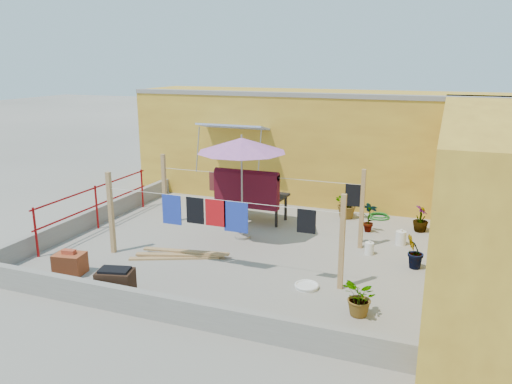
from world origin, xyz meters
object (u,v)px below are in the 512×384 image
brick_stack (70,263)px  water_jug_a (369,248)px  water_jug_b (401,238)px  plant_back_a (348,203)px  brazier (116,284)px  outdoor_table (257,196)px  green_hose (379,216)px  patio_umbrella (242,146)px  white_basin (307,286)px

brick_stack → water_jug_a: (5.36, 3.12, -0.08)m
water_jug_b → plant_back_a: (-1.52, 1.58, 0.24)m
brazier → outdoor_table: bearing=81.6°
water_jug_a → water_jug_b: water_jug_b is taller
brick_stack → water_jug_b: size_ratio=1.70×
outdoor_table → plant_back_a: plant_back_a is taller
green_hose → patio_umbrella: bearing=-135.8°
outdoor_table → brazier: 5.12m
brick_stack → green_hose: 7.83m
white_basin → water_jug_a: water_jug_a is taller
water_jug_b → patio_umbrella: bearing=-166.4°
water_jug_b → brazier: bearing=-134.6°
white_basin → patio_umbrella: bearing=135.9°
water_jug_b → plant_back_a: 2.20m
outdoor_table → water_jug_b: size_ratio=4.37×
brazier → green_hose: size_ratio=1.21×
plant_back_a → water_jug_b: bearing=-46.0°
brazier → water_jug_a: brazier is taller
water_jug_a → green_hose: (-0.15, 2.73, -0.10)m
outdoor_table → green_hose: 3.32m
white_basin → plant_back_a: size_ratio=0.57×
outdoor_table → plant_back_a: 2.43m
brazier → plant_back_a: bearing=64.3°
patio_umbrella → brick_stack: patio_umbrella is taller
patio_umbrella → brazier: patio_umbrella is taller
brazier → plant_back_a: (2.93, 6.09, 0.13)m
outdoor_table → plant_back_a: size_ratio=2.00×
outdoor_table → white_basin: size_ratio=3.53×
brick_stack → green_hose: bearing=48.3°
water_jug_b → white_basin: bearing=-115.7°
patio_umbrella → water_jug_b: size_ratio=7.13×
water_jug_a → brazier: bearing=-136.5°
water_jug_a → plant_back_a: size_ratio=0.38×
water_jug_b → green_hose: (-0.73, 1.89, -0.12)m
brazier → white_basin: 3.44m
patio_umbrella → water_jug_a: (2.97, 0.02, -2.07)m
water_jug_a → water_jug_b: bearing=55.2°
white_basin → plant_back_a: plant_back_a is taller
outdoor_table → green_hose: size_ratio=2.79×
white_basin → water_jug_a: (0.83, 2.09, 0.09)m
outdoor_table → plant_back_a: (2.18, 1.04, -0.26)m
brick_stack → white_basin: brick_stack is taller
water_jug_a → plant_back_a: 2.61m
brazier → plant_back_a: 6.76m
patio_umbrella → brick_stack: size_ratio=4.19×
plant_back_a → outdoor_table: bearing=-154.6°
outdoor_table → white_basin: outdoor_table is taller
outdoor_table → water_jug_a: bearing=-23.8°
brick_stack → plant_back_a: plant_back_a is taller
water_jug_a → outdoor_table: bearing=156.2°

